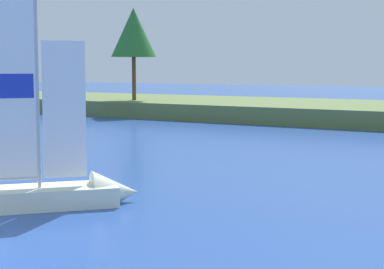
% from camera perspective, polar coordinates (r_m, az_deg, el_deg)
% --- Properties ---
extents(shoreline_tree_left, '(2.97, 2.97, 6.05)m').
position_cam_1_polar(shoreline_tree_left, '(42.85, -5.20, 8.97)').
color(shoreline_tree_left, brown).
rests_on(shoreline_tree_left, shore_bank).
extents(sailboat, '(4.02, 4.39, 6.28)m').
position_cam_1_polar(sailboat, '(14.92, -12.46, -4.52)').
color(sailboat, silver).
rests_on(sailboat, ground).
extents(channel_buoy, '(0.48, 0.48, 0.48)m').
position_cam_1_polar(channel_buoy, '(27.29, -12.38, -0.29)').
color(channel_buoy, '#E54C19').
rests_on(channel_buoy, ground).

